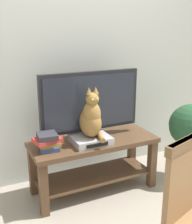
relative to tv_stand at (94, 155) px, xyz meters
name	(u,v)px	position (x,y,z in m)	size (l,w,h in m)	color
ground_plane	(131,224)	(0.05, -0.61, -0.37)	(12.00, 12.00, 0.00)	gray
back_wall	(77,43)	(0.05, 0.50, 1.03)	(7.00, 0.12, 2.80)	#B7BCB2
tv_stand	(94,155)	(0.00, 0.00, 0.00)	(1.21, 0.48, 0.53)	#513823
tv	(91,103)	(0.00, 0.07, 0.50)	(0.98, 0.20, 0.64)	black
media_box	(90,139)	(-0.06, -0.05, 0.19)	(0.35, 0.30, 0.07)	#ADADB2
cat	(91,118)	(-0.06, -0.06, 0.40)	(0.19, 0.34, 0.47)	olive
book_stack	(48,141)	(-0.45, -0.04, 0.24)	(0.25, 0.20, 0.16)	#33477A
potted_plant	(190,135)	(0.97, -0.23, 0.13)	(0.43, 0.43, 0.82)	beige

